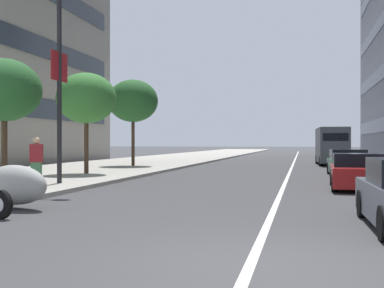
{
  "coord_description": "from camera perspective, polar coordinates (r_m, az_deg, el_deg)",
  "views": [
    {
      "loc": [
        -6.76,
        -0.7,
        1.69
      ],
      "look_at": [
        13.59,
        3.91,
        1.63
      ],
      "focal_mm": 45.62,
      "sensor_mm": 36.0,
      "label": 1
    }
  ],
  "objects": [
    {
      "name": "street_tree_near_plaza_corner",
      "position": [
        25.0,
        -12.25,
        5.23
      ],
      "size": [
        2.97,
        2.97,
        5.03
      ],
      "color": "#473323",
      "rests_on": "sidewalk_right_plaza"
    },
    {
      "name": "pedestrian_on_plaza",
      "position": [
        17.26,
        -17.73,
        -2.05
      ],
      "size": [
        0.36,
        0.46,
        1.73
      ],
      "rotation": [
        0.0,
        0.0,
        3.42
      ],
      "color": "#3F724C",
      "rests_on": "sidewalk_right_plaza"
    },
    {
      "name": "lane_centre_stripe",
      "position": [
        41.8,
        11.8,
        -2.15
      ],
      "size": [
        110.0,
        0.16,
        0.01
      ],
      "primitive_type": "cube",
      "color": "silver",
      "rests_on": "ground"
    },
    {
      "name": "street_tree_mid_sidewalk",
      "position": [
        33.1,
        -6.91,
        5.01
      ],
      "size": [
        3.35,
        3.35,
        5.77
      ],
      "color": "#473323",
      "rests_on": "sidewalk_right_plaza"
    },
    {
      "name": "delivery_van_ahead",
      "position": [
        38.19,
        16.01,
        -0.14
      ],
      "size": [
        5.86,
        2.28,
        2.8
      ],
      "rotation": [
        0.0,
        0.0,
        0.03
      ],
      "color": "#4C5156",
      "rests_on": "ground"
    },
    {
      "name": "car_lead_in_lane",
      "position": [
        26.07,
        17.74,
        -2.15
      ],
      "size": [
        4.6,
        1.89,
        1.35
      ],
      "rotation": [
        0.0,
        0.0,
        0.01
      ],
      "color": "#236038",
      "rests_on": "ground"
    },
    {
      "name": "car_following_behind",
      "position": [
        18.81,
        18.77,
        -3.15
      ],
      "size": [
        4.27,
        2.01,
        1.29
      ],
      "rotation": [
        0.0,
        0.0,
        -0.04
      ],
      "color": "maroon",
      "rests_on": "ground"
    },
    {
      "name": "motorcycle_nearest_camera",
      "position": [
        13.27,
        -20.06,
        -4.51
      ],
      "size": [
        1.4,
        2.28,
        1.12
      ],
      "rotation": [
        0.0,
        0.0,
        1.27
      ],
      "color": "#9E9E99",
      "rests_on": "ground"
    },
    {
      "name": "sidewalk_right_plaza",
      "position": [
        38.92,
        -6.26,
        -2.22
      ],
      "size": [
        160.0,
        10.22,
        0.15
      ],
      "primitive_type": "cube",
      "color": "#A39E93",
      "rests_on": "ground"
    },
    {
      "name": "street_tree_far_plaza",
      "position": [
        19.31,
        -21.09,
        5.88
      ],
      "size": [
        2.71,
        2.71,
        4.63
      ],
      "color": "#473323",
      "rests_on": "sidewalk_right_plaza"
    },
    {
      "name": "ground_plane",
      "position": [
        7.0,
        6.86,
        -13.78
      ],
      "size": [
        400.0,
        400.0,
        0.0
      ],
      "primitive_type": "plane",
      "color": "#3A3A3D"
    },
    {
      "name": "street_lamp_with_banners",
      "position": [
        19.39,
        -14.54,
        11.06
      ],
      "size": [
        1.26,
        2.13,
        8.89
      ],
      "color": "#232326",
      "rests_on": "sidewalk_right_plaza"
    }
  ]
}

